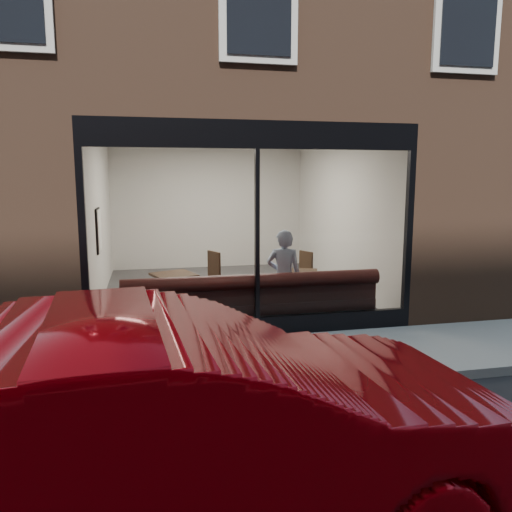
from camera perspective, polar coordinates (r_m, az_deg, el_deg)
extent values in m
plane|color=black|center=(5.85, 4.59, -15.26)|extent=(120.00, 120.00, 0.00)
cube|color=gray|center=(6.73, 2.08, -11.81)|extent=(40.00, 2.00, 0.01)
cube|color=gray|center=(5.78, 4.75, -14.91)|extent=(40.00, 0.10, 0.12)
cube|color=brown|center=(13.30, -21.76, 4.96)|extent=(2.50, 12.00, 3.20)
cube|color=brown|center=(14.16, 9.88, 5.69)|extent=(2.50, 12.00, 3.20)
cube|color=brown|center=(16.19, -6.72, 6.17)|extent=(5.00, 6.00, 3.20)
plane|color=#2D2D30|center=(10.49, -3.34, -4.08)|extent=(6.00, 6.00, 0.00)
plane|color=white|center=(10.24, -3.51, 13.45)|extent=(6.00, 6.00, 0.00)
plane|color=silver|center=(13.20, -5.44, 5.54)|extent=(5.00, 0.00, 5.00)
plane|color=silver|center=(10.17, -17.46, 4.12)|extent=(0.00, 6.00, 6.00)
plane|color=silver|center=(10.91, 9.65, 4.72)|extent=(0.00, 6.00, 6.00)
cube|color=black|center=(7.65, 0.12, -8.07)|extent=(5.00, 0.10, 0.30)
cube|color=black|center=(7.34, 0.13, 13.72)|extent=(5.00, 0.10, 0.40)
cube|color=black|center=(7.36, 0.13, 2.40)|extent=(0.06, 0.10, 2.50)
plane|color=white|center=(7.33, 0.18, 2.37)|extent=(4.80, 0.00, 4.80)
cube|color=#3B1815|center=(8.01, -0.49, -6.73)|extent=(4.00, 0.55, 0.45)
imported|color=#9BAED0|center=(8.20, 3.19, -2.38)|extent=(0.66, 0.53, 1.56)
cube|color=black|center=(8.65, -9.38, -2.15)|extent=(0.84, 0.84, 0.04)
cube|color=black|center=(8.77, 4.78, -1.90)|extent=(0.86, 0.86, 0.04)
cube|color=black|center=(9.86, -5.72, -3.65)|extent=(0.57, 0.57, 0.04)
cube|color=black|center=(9.87, 4.85, -3.63)|extent=(0.48, 0.48, 0.04)
cube|color=white|center=(9.63, -17.46, 2.80)|extent=(0.02, 0.57, 0.76)
imported|color=#AC0109|center=(3.36, -9.30, -19.72)|extent=(4.93, 2.05, 1.59)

